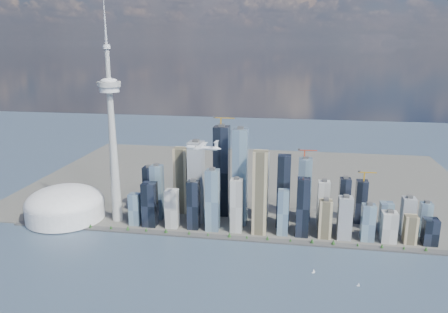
% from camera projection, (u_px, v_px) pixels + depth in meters
% --- Properties ---
extents(ground, '(4000.00, 4000.00, 0.00)m').
position_uv_depth(ground, '(207.00, 297.00, 799.36)').
color(ground, '#2E3B51').
rests_on(ground, ground).
extents(seawall, '(1100.00, 22.00, 4.00)m').
position_uv_depth(seawall, '(227.00, 238.00, 1037.72)').
color(seawall, '#383838').
rests_on(seawall, ground).
extents(land, '(1400.00, 900.00, 3.00)m').
position_uv_depth(land, '(248.00, 181.00, 1467.81)').
color(land, '#4C4C47').
rests_on(land, ground).
extents(shoreline_trees, '(960.53, 7.20, 8.80)m').
position_uv_depth(shoreline_trees, '(227.00, 235.00, 1036.03)').
color(shoreline_trees, '#3F2D1E').
rests_on(shoreline_trees, seawall).
extents(skyscraper_cluster, '(736.00, 142.00, 266.63)m').
position_uv_depth(skyscraper_cluster, '(256.00, 195.00, 1091.10)').
color(skyscraper_cluster, black).
rests_on(skyscraper_cluster, land).
extents(needle_tower, '(56.00, 56.00, 550.50)m').
position_uv_depth(needle_tower, '(112.00, 133.00, 1083.24)').
color(needle_tower, '#9FA09A').
rests_on(needle_tower, land).
extents(dome_stadium, '(200.00, 200.00, 86.00)m').
position_uv_depth(dome_stadium, '(65.00, 205.00, 1144.73)').
color(dome_stadium, silver).
rests_on(dome_stadium, land).
extents(airplane, '(80.61, 71.34, 19.64)m').
position_uv_depth(airplane, '(203.00, 147.00, 929.38)').
color(airplane, white).
rests_on(airplane, ground).
extents(sailboat_west, '(6.80, 3.65, 9.53)m').
position_uv_depth(sailboat_west, '(314.00, 272.00, 881.80)').
color(sailboat_west, white).
rests_on(sailboat_west, ground).
extents(sailboat_east, '(6.23, 2.48, 8.60)m').
position_uv_depth(sailboat_east, '(359.00, 285.00, 833.85)').
color(sailboat_east, white).
rests_on(sailboat_east, ground).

